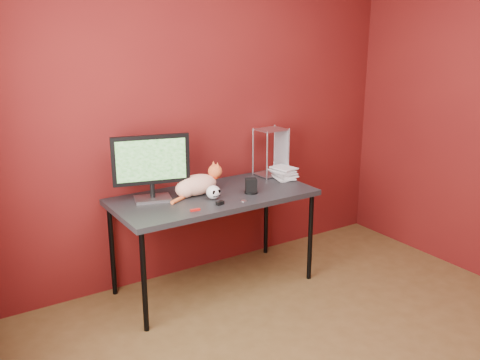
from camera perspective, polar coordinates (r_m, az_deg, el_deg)
room at (r=2.83m, az=13.72°, el=5.17°), size 3.52×3.52×2.61m
desk at (r=3.99m, az=-2.85°, el=-2.24°), size 1.50×0.70×0.75m
monitor at (r=3.82m, az=-9.46°, el=1.66°), size 0.54×0.24×0.47m
cat at (r=3.95m, az=-4.59°, el=-0.48°), size 0.48×0.21×0.23m
skull_mug at (r=3.85m, az=-2.85°, el=-1.31°), size 0.10×0.10×0.10m
speaker at (r=3.98m, az=1.19°, el=-0.69°), size 0.10×0.10×0.11m
book_stack at (r=4.25m, az=3.92°, el=6.57°), size 0.20×0.23×1.00m
wire_rack at (r=4.43m, az=3.31°, el=3.02°), size 0.24×0.20×0.40m
pocket_knife at (r=3.64m, az=-4.81°, el=-3.20°), size 0.07×0.03×0.01m
black_gadget at (r=3.75m, az=-2.16°, el=-2.46°), size 0.06×0.04×0.03m
washer at (r=3.82m, az=0.42°, el=-2.23°), size 0.04×0.04×0.00m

